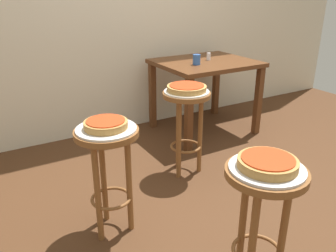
{
  "coord_description": "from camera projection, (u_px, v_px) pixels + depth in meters",
  "views": [
    {
      "loc": [
        -1.41,
        -1.64,
        1.42
      ],
      "look_at": [
        -0.39,
        0.09,
        0.6
      ],
      "focal_mm": 37.19,
      "sensor_mm": 36.0,
      "label": 1
    }
  ],
  "objects": [
    {
      "name": "ground_plane",
      "position": [
        221.0,
        198.0,
        2.5
      ],
      "size": [
        6.0,
        6.0,
        0.0
      ],
      "primitive_type": "plane",
      "color": "#4C2D19"
    },
    {
      "name": "stool_foreground",
      "position": [
        263.0,
        204.0,
        1.58
      ],
      "size": [
        0.37,
        0.37,
        0.67
      ],
      "color": "brown",
      "rests_on": "ground_plane"
    },
    {
      "name": "serving_plate_foreground",
      "position": [
        267.0,
        169.0,
        1.51
      ],
      "size": [
        0.33,
        0.33,
        0.01
      ],
      "primitive_type": "cylinder",
      "color": "silver",
      "rests_on": "stool_foreground"
    },
    {
      "name": "pizza_foreground",
      "position": [
        268.0,
        163.0,
        1.5
      ],
      "size": [
        0.26,
        0.26,
        0.05
      ],
      "color": "#B78442",
      "rests_on": "serving_plate_foreground"
    },
    {
      "name": "stool_middle",
      "position": [
        108.0,
        159.0,
        2.0
      ],
      "size": [
        0.37,
        0.37,
        0.67
      ],
      "color": "brown",
      "rests_on": "ground_plane"
    },
    {
      "name": "serving_plate_middle",
      "position": [
        106.0,
        129.0,
        1.93
      ],
      "size": [
        0.34,
        0.34,
        0.01
      ],
      "primitive_type": "cylinder",
      "color": "silver",
      "rests_on": "stool_middle"
    },
    {
      "name": "pizza_middle",
      "position": [
        106.0,
        124.0,
        1.92
      ],
      "size": [
        0.24,
        0.24,
        0.05
      ],
      "color": "#B78442",
      "rests_on": "serving_plate_middle"
    },
    {
      "name": "stool_leftside",
      "position": [
        186.0,
        115.0,
        2.68
      ],
      "size": [
        0.37,
        0.37,
        0.67
      ],
      "color": "brown",
      "rests_on": "ground_plane"
    },
    {
      "name": "serving_plate_leftside",
      "position": [
        187.0,
        92.0,
        2.61
      ],
      "size": [
        0.34,
        0.34,
        0.01
      ],
      "primitive_type": "cylinder",
      "color": "white",
      "rests_on": "stool_leftside"
    },
    {
      "name": "pizza_leftside",
      "position": [
        187.0,
        88.0,
        2.6
      ],
      "size": [
        0.3,
        0.3,
        0.05
      ],
      "color": "tan",
      "rests_on": "serving_plate_leftside"
    },
    {
      "name": "dining_table",
      "position": [
        205.0,
        72.0,
        3.46
      ],
      "size": [
        0.93,
        0.79,
        0.73
      ],
      "color": "#5B3319",
      "rests_on": "ground_plane"
    },
    {
      "name": "cup_near_edge",
      "position": [
        197.0,
        60.0,
        3.24
      ],
      "size": [
        0.07,
        0.07,
        0.1
      ],
      "primitive_type": "cylinder",
      "color": "#3360B2",
      "rests_on": "dining_table"
    },
    {
      "name": "condiment_shaker",
      "position": [
        209.0,
        56.0,
        3.44
      ],
      "size": [
        0.04,
        0.04,
        0.07
      ],
      "primitive_type": "cylinder",
      "color": "white",
      "rests_on": "dining_table"
    }
  ]
}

